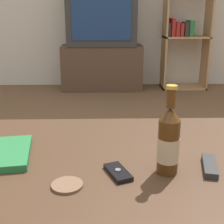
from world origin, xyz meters
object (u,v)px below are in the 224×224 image
at_px(television, 102,15).
at_px(table_book, 8,153).
at_px(beer_bottle, 169,142).
at_px(cell_phone, 118,172).
at_px(tv_stand, 102,68).
at_px(bookshelf, 184,35).
at_px(remote_control, 210,166).

distance_m(television, table_book, 2.77).
distance_m(beer_bottle, table_book, 0.55).
bearing_deg(cell_phone, television, 69.81).
relative_size(television, beer_bottle, 2.84).
bearing_deg(beer_bottle, tv_stand, 94.47).
bearing_deg(beer_bottle, cell_phone, -175.82).
height_order(television, bookshelf, bookshelf).
bearing_deg(cell_phone, table_book, 138.66).
relative_size(tv_stand, beer_bottle, 3.42).
bearing_deg(table_book, tv_stand, 74.89).
height_order(tv_stand, beer_bottle, beer_bottle).
bearing_deg(table_book, cell_phone, -28.52).
relative_size(tv_stand, cell_phone, 7.59).
xyz_separation_m(cell_phone, remote_control, (0.29, 0.03, 0.00)).
height_order(tv_stand, table_book, tv_stand).
bearing_deg(bookshelf, television, -177.14).
xyz_separation_m(television, remote_control, (0.36, -2.82, -0.42)).
relative_size(bookshelf, cell_phone, 9.85).
bearing_deg(table_book, beer_bottle, -21.92).
bearing_deg(tv_stand, table_book, -96.32).
xyz_separation_m(television, table_book, (-0.30, -2.72, -0.42)).
bearing_deg(table_book, bookshelf, 56.51).
distance_m(bookshelf, remote_control, 2.94).
height_order(beer_bottle, cell_phone, beer_bottle).
xyz_separation_m(television, cell_phone, (0.07, -2.85, -0.42)).
height_order(television, cell_phone, television).
bearing_deg(television, cell_phone, -88.59).
relative_size(television, cell_phone, 6.31).
distance_m(television, bookshelf, 1.00).
relative_size(television, remote_control, 5.28).
xyz_separation_m(tv_stand, remote_control, (0.36, -2.83, 0.18)).
distance_m(cell_phone, remote_control, 0.29).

